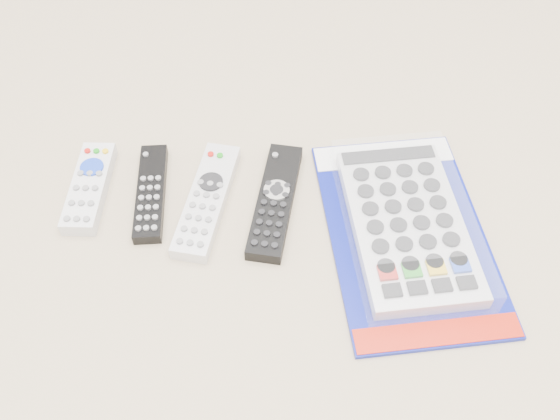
{
  "coord_description": "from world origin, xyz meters",
  "views": [
    {
      "loc": [
        0.03,
        -0.51,
        0.68
      ],
      "look_at": [
        0.03,
        0.02,
        0.01
      ],
      "focal_mm": 40.0,
      "sensor_mm": 36.0,
      "label": 1
    }
  ],
  "objects_px": {
    "remote_small_grey": "(89,187)",
    "remote_silver_dvd": "(207,200)",
    "remote_slim_black": "(151,193)",
    "remote_large_black": "(275,201)",
    "jumbo_remote_packaged": "(407,223)"
  },
  "relations": [
    {
      "from": "remote_slim_black",
      "to": "remote_silver_dvd",
      "type": "xyz_separation_m",
      "value": [
        0.08,
        -0.01,
        0.0
      ]
    },
    {
      "from": "remote_silver_dvd",
      "to": "remote_small_grey",
      "type": "bearing_deg",
      "value": -177.12
    },
    {
      "from": "remote_small_grey",
      "to": "remote_slim_black",
      "type": "distance_m",
      "value": 0.09
    },
    {
      "from": "remote_large_black",
      "to": "remote_silver_dvd",
      "type": "bearing_deg",
      "value": -171.28
    },
    {
      "from": "remote_slim_black",
      "to": "jumbo_remote_packaged",
      "type": "distance_m",
      "value": 0.36
    },
    {
      "from": "remote_silver_dvd",
      "to": "remote_large_black",
      "type": "xyz_separation_m",
      "value": [
        0.09,
        -0.0,
        -0.0
      ]
    },
    {
      "from": "remote_large_black",
      "to": "remote_small_grey",
      "type": "bearing_deg",
      "value": -175.8
    },
    {
      "from": "remote_slim_black",
      "to": "remote_large_black",
      "type": "distance_m",
      "value": 0.18
    },
    {
      "from": "remote_small_grey",
      "to": "jumbo_remote_packaged",
      "type": "bearing_deg",
      "value": -7.59
    },
    {
      "from": "remote_small_grey",
      "to": "jumbo_remote_packaged",
      "type": "distance_m",
      "value": 0.44
    },
    {
      "from": "remote_small_grey",
      "to": "remote_large_black",
      "type": "distance_m",
      "value": 0.26
    },
    {
      "from": "remote_small_grey",
      "to": "remote_silver_dvd",
      "type": "height_order",
      "value": "remote_small_grey"
    },
    {
      "from": "remote_small_grey",
      "to": "remote_silver_dvd",
      "type": "distance_m",
      "value": 0.17
    },
    {
      "from": "remote_silver_dvd",
      "to": "jumbo_remote_packaged",
      "type": "bearing_deg",
      "value": 0.86
    },
    {
      "from": "remote_slim_black",
      "to": "jumbo_remote_packaged",
      "type": "relative_size",
      "value": 0.47
    }
  ]
}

